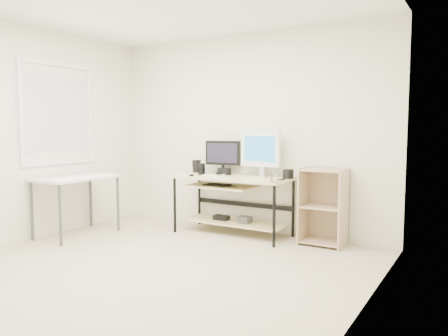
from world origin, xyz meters
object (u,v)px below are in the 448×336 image
object	(u,v)px
white_imac	(260,150)
audio_controller	(202,169)
shelf_unit	(324,206)
black_monitor	(223,155)
desk	(231,193)
side_table	(76,183)

from	to	relation	value
white_imac	audio_controller	world-z (taller)	white_imac
shelf_unit	black_monitor	size ratio (longest dim) A/B	1.85
black_monitor	desk	bearing A→B (deg)	-50.61
shelf_unit	white_imac	world-z (taller)	white_imac
side_table	audio_controller	bearing A→B (deg)	39.24
desk	white_imac	distance (m)	0.66
white_imac	shelf_unit	bearing A→B (deg)	0.84
desk	shelf_unit	bearing A→B (deg)	7.77
side_table	black_monitor	world-z (taller)	black_monitor
desk	black_monitor	size ratio (longest dim) A/B	3.09
black_monitor	audio_controller	distance (m)	0.36
desk	audio_controller	world-z (taller)	audio_controller
side_table	shelf_unit	xyz separation A→B (m)	(2.83, 1.22, -0.22)
audio_controller	desk	bearing A→B (deg)	16.95
side_table	shelf_unit	size ratio (longest dim) A/B	1.11
side_table	shelf_unit	distance (m)	3.09
audio_controller	white_imac	bearing A→B (deg)	27.28
shelf_unit	audio_controller	distance (m)	1.65
black_monitor	white_imac	xyz separation A→B (m)	(0.57, -0.02, 0.08)
side_table	black_monitor	size ratio (longest dim) A/B	2.06
shelf_unit	black_monitor	bearing A→B (deg)	178.20
desk	side_table	size ratio (longest dim) A/B	1.50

